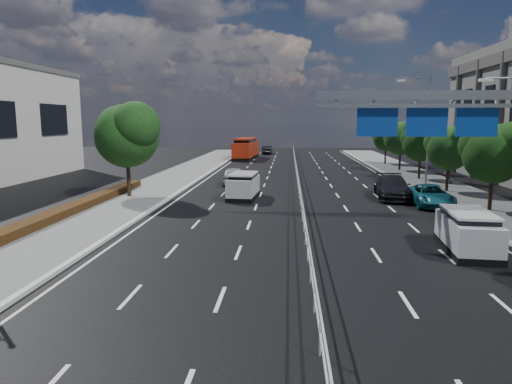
{
  "coord_description": "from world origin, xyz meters",
  "views": [
    {
      "loc": [
        -0.76,
        -13.1,
        5.36
      ],
      "look_at": [
        -2.13,
        5.86,
        2.4
      ],
      "focal_mm": 32.0,
      "sensor_mm": 36.0,
      "label": 1
    }
  ],
  "objects_px": {
    "red_bus": "(246,148)",
    "near_car_silver": "(234,176)",
    "white_minivan": "(243,186)",
    "silver_minivan": "(468,232)",
    "parked_car_teal": "(431,196)",
    "overhead_gantry": "(443,116)",
    "pedestrian_b": "(448,174)",
    "near_car_dark": "(267,150)",
    "parked_car_dark": "(393,187)"
  },
  "relations": [
    {
      "from": "red_bus",
      "to": "near_car_silver",
      "type": "bearing_deg",
      "value": -82.85
    },
    {
      "from": "white_minivan",
      "to": "red_bus",
      "type": "bearing_deg",
      "value": 99.37
    },
    {
      "from": "white_minivan",
      "to": "silver_minivan",
      "type": "bearing_deg",
      "value": -45.64
    },
    {
      "from": "red_bus",
      "to": "near_car_silver",
      "type": "height_order",
      "value": "red_bus"
    },
    {
      "from": "parked_car_teal",
      "to": "overhead_gantry",
      "type": "bearing_deg",
      "value": -101.71
    },
    {
      "from": "pedestrian_b",
      "to": "silver_minivan",
      "type": "bearing_deg",
      "value": 84.5
    },
    {
      "from": "parked_car_teal",
      "to": "near_car_dark",
      "type": "bearing_deg",
      "value": 107.74
    },
    {
      "from": "silver_minivan",
      "to": "parked_car_dark",
      "type": "xyz_separation_m",
      "value": [
        -0.14,
        13.19,
        -0.06
      ]
    },
    {
      "from": "white_minivan",
      "to": "silver_minivan",
      "type": "relative_size",
      "value": 0.99
    },
    {
      "from": "overhead_gantry",
      "to": "parked_car_dark",
      "type": "height_order",
      "value": "overhead_gantry"
    },
    {
      "from": "overhead_gantry",
      "to": "silver_minivan",
      "type": "distance_m",
      "value": 6.38
    },
    {
      "from": "red_bus",
      "to": "silver_minivan",
      "type": "distance_m",
      "value": 47.99
    },
    {
      "from": "near_car_dark",
      "to": "silver_minivan",
      "type": "xyz_separation_m",
      "value": [
        10.97,
        -56.25,
        0.16
      ]
    },
    {
      "from": "white_minivan",
      "to": "near_car_dark",
      "type": "distance_m",
      "value": 43.72
    },
    {
      "from": "red_bus",
      "to": "near_car_silver",
      "type": "xyz_separation_m",
      "value": [
        1.51,
        -26.63,
        -0.78
      ]
    },
    {
      "from": "near_car_dark",
      "to": "silver_minivan",
      "type": "bearing_deg",
      "value": 103.37
    },
    {
      "from": "near_car_silver",
      "to": "near_car_dark",
      "type": "height_order",
      "value": "near_car_silver"
    },
    {
      "from": "white_minivan",
      "to": "red_bus",
      "type": "xyz_separation_m",
      "value": [
        -2.99,
        33.5,
        0.67
      ]
    },
    {
      "from": "near_car_dark",
      "to": "parked_car_teal",
      "type": "height_order",
      "value": "near_car_dark"
    },
    {
      "from": "red_bus",
      "to": "white_minivan",
      "type": "bearing_deg",
      "value": -81.0
    },
    {
      "from": "red_bus",
      "to": "near_car_silver",
      "type": "relative_size",
      "value": 2.25
    },
    {
      "from": "red_bus",
      "to": "silver_minivan",
      "type": "relative_size",
      "value": 2.36
    },
    {
      "from": "near_car_silver",
      "to": "parked_car_teal",
      "type": "relative_size",
      "value": 0.94
    },
    {
      "from": "white_minivan",
      "to": "silver_minivan",
      "type": "height_order",
      "value": "white_minivan"
    },
    {
      "from": "overhead_gantry",
      "to": "parked_car_teal",
      "type": "xyz_separation_m",
      "value": [
        1.56,
        6.24,
        -4.94
      ]
    },
    {
      "from": "red_bus",
      "to": "near_car_dark",
      "type": "height_order",
      "value": "red_bus"
    },
    {
      "from": "parked_car_teal",
      "to": "pedestrian_b",
      "type": "relative_size",
      "value": 3.1
    },
    {
      "from": "white_minivan",
      "to": "pedestrian_b",
      "type": "height_order",
      "value": "white_minivan"
    },
    {
      "from": "white_minivan",
      "to": "near_car_silver",
      "type": "distance_m",
      "value": 7.03
    },
    {
      "from": "white_minivan",
      "to": "parked_car_dark",
      "type": "distance_m",
      "value": 10.43
    },
    {
      "from": "near_car_dark",
      "to": "silver_minivan",
      "type": "height_order",
      "value": "silver_minivan"
    },
    {
      "from": "white_minivan",
      "to": "overhead_gantry",
      "type": "bearing_deg",
      "value": -33.63
    },
    {
      "from": "overhead_gantry",
      "to": "parked_car_teal",
      "type": "relative_size",
      "value": 2.14
    },
    {
      "from": "silver_minivan",
      "to": "overhead_gantry",
      "type": "bearing_deg",
      "value": 93.8
    },
    {
      "from": "pedestrian_b",
      "to": "parked_car_teal",
      "type": "bearing_deg",
      "value": 77.19
    },
    {
      "from": "red_bus",
      "to": "parked_car_dark",
      "type": "height_order",
      "value": "red_bus"
    },
    {
      "from": "parked_car_teal",
      "to": "near_car_silver",
      "type": "bearing_deg",
      "value": 149.23
    },
    {
      "from": "overhead_gantry",
      "to": "pedestrian_b",
      "type": "distance_m",
      "value": 17.76
    },
    {
      "from": "parked_car_dark",
      "to": "pedestrian_b",
      "type": "xyz_separation_m",
      "value": [
        6.12,
        7.14,
        0.12
      ]
    },
    {
      "from": "white_minivan",
      "to": "near_car_silver",
      "type": "relative_size",
      "value": 0.94
    },
    {
      "from": "white_minivan",
      "to": "near_car_silver",
      "type": "height_order",
      "value": "white_minivan"
    },
    {
      "from": "silver_minivan",
      "to": "near_car_dark",
      "type": "bearing_deg",
      "value": 106.15
    },
    {
      "from": "red_bus",
      "to": "pedestrian_b",
      "type": "height_order",
      "value": "red_bus"
    },
    {
      "from": "red_bus",
      "to": "overhead_gantry",
      "type": "bearing_deg",
      "value": -68.03
    },
    {
      "from": "red_bus",
      "to": "near_car_dark",
      "type": "distance_m",
      "value": 10.57
    },
    {
      "from": "white_minivan",
      "to": "parked_car_teal",
      "type": "distance_m",
      "value": 12.38
    },
    {
      "from": "overhead_gantry",
      "to": "white_minivan",
      "type": "relative_size",
      "value": 2.42
    },
    {
      "from": "near_car_dark",
      "to": "pedestrian_b",
      "type": "xyz_separation_m",
      "value": [
        16.94,
        -35.91,
        0.23
      ]
    },
    {
      "from": "white_minivan",
      "to": "red_bus",
      "type": "distance_m",
      "value": 33.64
    },
    {
      "from": "near_car_silver",
      "to": "red_bus",
      "type": "bearing_deg",
      "value": -88.75
    }
  ]
}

